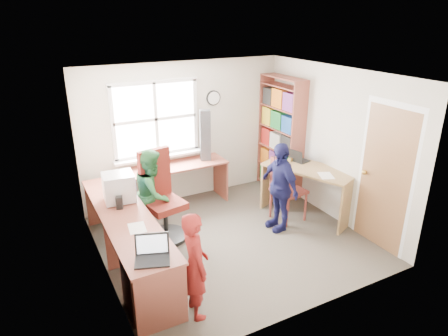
% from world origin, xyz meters
% --- Properties ---
extents(room, '(3.64, 3.44, 2.44)m').
position_xyz_m(room, '(0.01, 0.10, 1.22)').
color(room, '#423C34').
rests_on(room, ground).
extents(l_desk, '(2.38, 2.95, 0.75)m').
position_xyz_m(l_desk, '(-1.31, -0.28, 0.46)').
color(l_desk, brown).
rests_on(l_desk, ground).
extents(right_desk, '(1.17, 1.58, 0.83)m').
position_xyz_m(right_desk, '(1.47, 0.13, 0.60)').
color(right_desk, '#A18050').
rests_on(right_desk, ground).
extents(bookshelf, '(0.30, 1.02, 2.10)m').
position_xyz_m(bookshelf, '(1.65, 1.19, 1.00)').
color(bookshelf, brown).
rests_on(bookshelf, ground).
extents(swivel_chair, '(0.72, 0.72, 1.32)m').
position_xyz_m(swivel_chair, '(-0.85, 0.59, 0.57)').
color(swivel_chair, black).
rests_on(swivel_chair, ground).
extents(wooden_chair, '(0.50, 0.50, 1.05)m').
position_xyz_m(wooden_chair, '(1.03, 0.14, 0.57)').
color(wooden_chair, maroon).
rests_on(wooden_chair, ground).
extents(crt_monitor, '(0.43, 0.39, 0.39)m').
position_xyz_m(crt_monitor, '(-1.45, 0.51, 0.95)').
color(crt_monitor, silver).
rests_on(crt_monitor, l_desk).
extents(laptop_left, '(0.43, 0.40, 0.24)m').
position_xyz_m(laptop_left, '(-1.50, -1.00, 0.81)').
color(laptop_left, black).
rests_on(laptop_left, l_desk).
extents(laptop_right, '(0.33, 0.37, 0.22)m').
position_xyz_m(laptop_right, '(1.48, 0.46, 0.88)').
color(laptop_right, black).
rests_on(laptop_right, right_desk).
extents(speaker_a, '(0.11, 0.11, 0.17)m').
position_xyz_m(speaker_a, '(-1.51, 0.29, 0.83)').
color(speaker_a, black).
rests_on(speaker_a, l_desk).
extents(speaker_b, '(0.12, 0.12, 0.19)m').
position_xyz_m(speaker_b, '(-1.47, 0.78, 0.84)').
color(speaker_b, black).
rests_on(speaker_b, l_desk).
extents(cd_tower, '(0.22, 0.20, 0.87)m').
position_xyz_m(cd_tower, '(0.27, 1.43, 1.19)').
color(cd_tower, black).
rests_on(cd_tower, l_desk).
extents(game_box, '(0.33, 0.33, 0.06)m').
position_xyz_m(game_box, '(1.48, 0.64, 0.86)').
color(game_box, '#B52B16').
rests_on(game_box, right_desk).
extents(paper_a, '(0.23, 0.30, 0.00)m').
position_xyz_m(paper_a, '(-1.46, -0.31, 0.75)').
color(paper_a, white).
rests_on(paper_a, l_desk).
extents(paper_b, '(0.30, 0.34, 0.00)m').
position_xyz_m(paper_b, '(1.48, -0.25, 0.83)').
color(paper_b, white).
rests_on(paper_b, right_desk).
extents(potted_plant, '(0.19, 0.17, 0.30)m').
position_xyz_m(potted_plant, '(-0.61, 1.42, 0.90)').
color(potted_plant, '#2A6933').
rests_on(potted_plant, l_desk).
extents(person_red, '(0.34, 0.48, 1.24)m').
position_xyz_m(person_red, '(-1.09, -1.14, 0.62)').
color(person_red, maroon).
rests_on(person_red, ground).
extents(person_green, '(0.77, 0.83, 1.35)m').
position_xyz_m(person_green, '(-0.94, 0.67, 0.68)').
color(person_green, '#286531').
rests_on(person_green, ground).
extents(person_navy, '(0.35, 0.81, 1.38)m').
position_xyz_m(person_navy, '(0.80, -0.01, 0.69)').
color(person_navy, '#151644').
rests_on(person_navy, ground).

